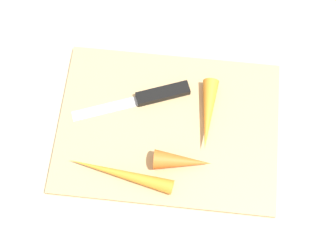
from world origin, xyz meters
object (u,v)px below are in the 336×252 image
cutting_board (168,127)px  knife (155,96)px  carrot_medium (208,114)px  carrot_shortest (183,161)px  carrot_longest (120,174)px

cutting_board → knife: 0.06m
carrot_medium → carrot_shortest: 0.09m
knife → carrot_longest: bearing=53.6°
cutting_board → carrot_shortest: bearing=-64.4°
knife → carrot_shortest: carrot_shortest is taller
carrot_shortest → carrot_longest: size_ratio=0.53×
cutting_board → carrot_longest: bearing=-126.0°
carrot_shortest → carrot_longest: bearing=-164.8°
carrot_medium → carrot_shortest: carrot_shortest is taller
carrot_medium → carrot_longest: (-0.13, -0.11, -0.00)m
cutting_board → carrot_medium: 0.07m
carrot_medium → cutting_board: bearing=-69.8°
cutting_board → carrot_medium: carrot_medium is taller
knife → carrot_shortest: 0.12m
carrot_shortest → knife: bearing=115.4°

